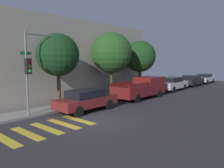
{
  "coord_description": "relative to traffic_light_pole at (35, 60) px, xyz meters",
  "views": [
    {
      "loc": [
        -8.28,
        -8.63,
        3.4
      ],
      "look_at": [
        4.01,
        2.1,
        1.6
      ],
      "focal_mm": 35.0,
      "sensor_mm": 36.0,
      "label": 1
    }
  ],
  "objects": [
    {
      "name": "tree_midblock",
      "position": [
        7.46,
        0.49,
        0.63
      ],
      "size": [
        3.51,
        3.51,
        5.77
      ],
      "color": "#4C3823",
      "rests_on": "ground"
    },
    {
      "name": "sedan_tail_of_row",
      "position": [
        26.11,
        -1.27,
        -2.64
      ],
      "size": [
        4.29,
        1.79,
        1.39
      ],
      "color": "silver",
      "rests_on": "ground"
    },
    {
      "name": "sidewalk",
      "position": [
        1.5,
        0.72,
        -3.31
      ],
      "size": [
        26.0,
        1.78,
        0.14
      ],
      "primitive_type": "cube",
      "color": "gray",
      "rests_on": "ground"
    },
    {
      "name": "building_row",
      "position": [
        1.5,
        5.01,
        -0.02
      ],
      "size": [
        26.0,
        6.0,
        6.71
      ],
      "primitive_type": "cube",
      "color": "#A89E8E",
      "rests_on": "ground"
    },
    {
      "name": "sedan_far_end",
      "position": [
        21.22,
        -1.27,
        -2.61
      ],
      "size": [
        4.25,
        1.83,
        1.45
      ],
      "color": "black",
      "rests_on": "ground"
    },
    {
      "name": "tree_near_corner",
      "position": [
        1.98,
        0.49,
        0.34
      ],
      "size": [
        2.88,
        2.88,
        5.18
      ],
      "color": "#4C3823",
      "rests_on": "ground"
    },
    {
      "name": "tree_far_end",
      "position": [
        11.82,
        0.49,
        0.37
      ],
      "size": [
        3.16,
        3.16,
        5.35
      ],
      "color": "brown",
      "rests_on": "ground"
    },
    {
      "name": "sedan_middle",
      "position": [
        15.67,
        -1.27,
        -2.58
      ],
      "size": [
        4.53,
        1.77,
        1.53
      ],
      "color": "#B7BABF",
      "rests_on": "ground"
    },
    {
      "name": "ground_plane",
      "position": [
        1.5,
        -3.37,
        -3.38
      ],
      "size": [
        60.0,
        60.0,
        0.0
      ],
      "primitive_type": "plane",
      "color": "#2D2B30"
    },
    {
      "name": "sedan_near_corner",
      "position": [
        2.87,
        -1.27,
        -2.62
      ],
      "size": [
        4.39,
        1.81,
        1.43
      ],
      "color": "maroon",
      "rests_on": "ground"
    },
    {
      "name": "traffic_light_pole",
      "position": [
        0.0,
        0.0,
        0.0
      ],
      "size": [
        2.57,
        0.56,
        5.06
      ],
      "color": "slate",
      "rests_on": "ground"
    },
    {
      "name": "crosswalk",
      "position": [
        -1.98,
        -2.57,
        -3.38
      ],
      "size": [
        6.57,
        2.6,
        0.0
      ],
      "color": "gold",
      "rests_on": "ground"
    },
    {
      "name": "pickup_truck",
      "position": [
        9.52,
        -1.27,
        -2.44
      ],
      "size": [
        5.66,
        2.12,
        1.84
      ],
      "color": "maroon",
      "rests_on": "ground"
    }
  ]
}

